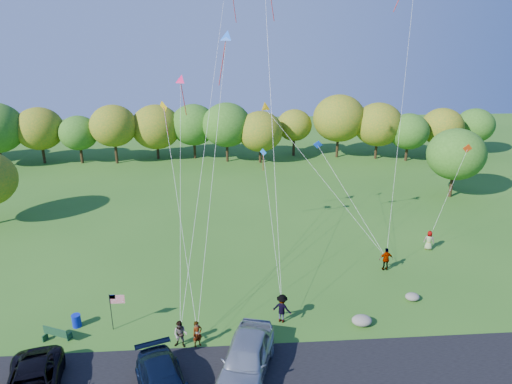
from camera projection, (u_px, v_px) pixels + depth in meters
ground at (234, 335)px, 27.24m from camera, size 140.00×140.00×0.00m
asphalt_lane at (236, 384)px, 23.48m from camera, size 44.00×6.00×0.06m
treeline at (214, 130)px, 59.74m from camera, size 75.33×28.07×8.00m
minivan_silver at (246, 358)px, 23.80m from camera, size 3.84×6.28×2.00m
flyer_a at (197, 334)px, 26.07m from camera, size 0.71×0.64×1.62m
flyer_b at (180, 334)px, 26.00m from camera, size 0.94×0.80×1.68m
flyer_c at (282, 308)px, 28.23m from camera, size 1.39×1.16×1.88m
flyer_d at (386, 259)px, 34.27m from camera, size 1.07×0.45×1.82m
flyer_e at (429, 240)px, 37.49m from camera, size 0.94×0.81×1.64m
park_bench at (56, 334)px, 26.59m from camera, size 1.63×0.91×0.93m
trash_barrel at (76, 321)px, 27.92m from camera, size 0.54×0.54×0.81m
flag_assembly at (115, 303)px, 27.17m from camera, size 0.91×0.59×2.45m
boulder_near at (362, 320)px, 28.09m from camera, size 1.26×0.99×0.63m
boulder_far at (412, 297)px, 30.67m from camera, size 0.96×0.80×0.50m
kites_aloft at (265, 19)px, 33.48m from camera, size 22.97×12.62×16.43m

